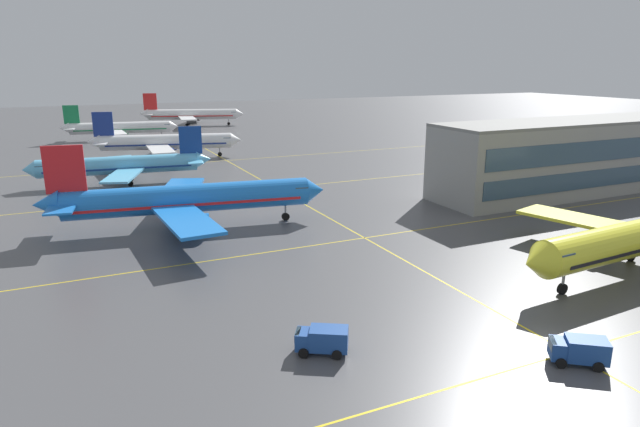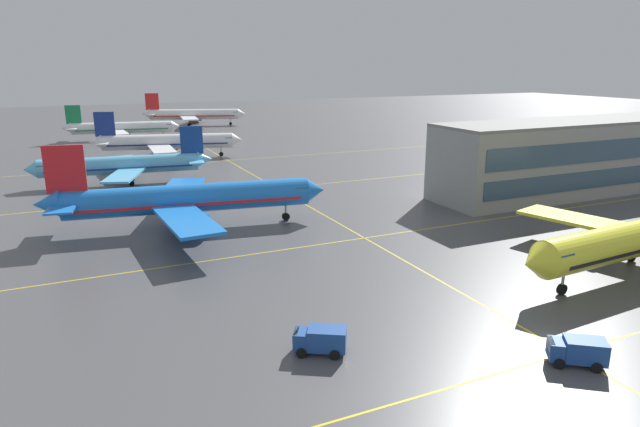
% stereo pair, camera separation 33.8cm
% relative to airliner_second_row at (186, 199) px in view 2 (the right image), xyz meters
% --- Properties ---
extents(ground_plane, '(600.00, 600.00, 0.00)m').
position_rel_airliner_second_row_xyz_m(ground_plane, '(20.02, -45.21, -4.14)').
color(ground_plane, '#4C4C4F').
extents(airliner_second_row, '(38.95, 33.25, 12.12)m').
position_rel_airliner_second_row_xyz_m(airliner_second_row, '(0.00, 0.00, 0.00)').
color(airliner_second_row, blue).
rests_on(airliner_second_row, ground).
extents(airliner_third_row, '(33.71, 28.84, 10.48)m').
position_rel_airliner_second_row_xyz_m(airliner_third_row, '(-4.86, 34.19, -0.56)').
color(airliner_third_row, '#5BB7E5').
rests_on(airliner_third_row, ground).
extents(airliner_far_left_stand, '(35.60, 30.30, 11.19)m').
position_rel_airliner_second_row_xyz_m(airliner_far_left_stand, '(7.80, 61.37, -0.32)').
color(airliner_far_left_stand, white).
rests_on(airliner_far_left_stand, ground).
extents(airliner_far_right_stand, '(33.47, 28.51, 10.43)m').
position_rel_airliner_second_row_xyz_m(airliner_far_right_stand, '(1.22, 100.06, -0.58)').
color(airliner_far_right_stand, white).
rests_on(airliner_far_right_stand, ground).
extents(airliner_distant_taxiway, '(36.55, 31.27, 11.67)m').
position_rel_airliner_second_row_xyz_m(airliner_distant_taxiway, '(29.24, 130.55, -0.16)').
color(airliner_distant_taxiway, white).
rests_on(airliner_distant_taxiway, ground).
extents(taxiway_markings, '(167.09, 144.66, 0.01)m').
position_rel_airliner_second_row_xyz_m(taxiway_markings, '(20.02, 2.11, -4.14)').
color(taxiway_markings, yellow).
rests_on(taxiway_markings, ground).
extents(service_truck_red_van, '(4.40, 3.92, 2.10)m').
position_rel_airliner_second_row_xyz_m(service_truck_red_van, '(19.22, -48.64, -2.96)').
color(service_truck_red_van, '#1E4793').
rests_on(service_truck_red_van, ground).
extents(service_truck_catering, '(4.47, 3.69, 2.10)m').
position_rel_airliner_second_row_xyz_m(service_truck_catering, '(2.28, -38.91, -2.96)').
color(service_truck_catering, '#1E4793').
rests_on(service_truck_catering, ground).
extents(terminal_building, '(75.21, 12.97, 12.68)m').
position_rel_airliner_second_row_xyz_m(terminal_building, '(77.32, -5.88, 2.20)').
color(terminal_building, gray).
rests_on(terminal_building, ground).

